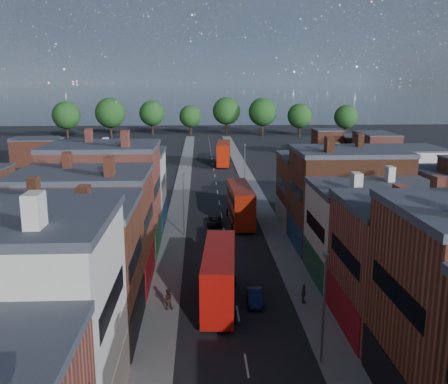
{
  "coord_description": "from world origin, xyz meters",
  "views": [
    {
      "loc": [
        -3.06,
        -30.95,
        19.12
      ],
      "look_at": [
        0.0,
        32.25,
        5.24
      ],
      "focal_mm": 40.0,
      "sensor_mm": 36.0,
      "label": 1
    }
  ],
  "objects": [
    {
      "name": "car_2",
      "position": [
        -1.2,
        34.92,
        0.56
      ],
      "size": [
        2.11,
        4.14,
        1.12
      ],
      "primitive_type": "imported",
      "rotation": [
        0.0,
        0.0,
        -0.06
      ],
      "color": "black",
      "rests_on": "ground"
    },
    {
      "name": "bus_1",
      "position": [
        2.42,
        35.96,
        2.83
      ],
      "size": [
        3.38,
        12.22,
        5.24
      ],
      "rotation": [
        0.0,
        0.0,
        0.03
      ],
      "color": "#B7200A",
      "rests_on": "ground"
    },
    {
      "name": "ped_1",
      "position": [
        -5.95,
        8.91,
        1.03
      ],
      "size": [
        0.91,
        0.53,
        1.83
      ],
      "primitive_type": "imported",
      "rotation": [
        0.0,
        0.0,
        3.19
      ],
      "color": "#3C2018",
      "rests_on": "pavement_west"
    },
    {
      "name": "bus_0",
      "position": [
        -1.5,
        10.02,
        2.71
      ],
      "size": [
        3.56,
        11.79,
        5.02
      ],
      "rotation": [
        0.0,
        0.0,
        -0.07
      ],
      "color": "red",
      "rests_on": "ground"
    },
    {
      "name": "pavement_west",
      "position": [
        -6.5,
        50.0,
        0.06
      ],
      "size": [
        3.0,
        200.0,
        0.12
      ],
      "primitive_type": "cube",
      "color": "gray",
      "rests_on": "ground"
    },
    {
      "name": "pavement_east",
      "position": [
        6.5,
        50.0,
        0.06
      ],
      "size": [
        3.0,
        200.0,
        0.12
      ],
      "primitive_type": "cube",
      "color": "gray",
      "rests_on": "ground"
    },
    {
      "name": "bus_2",
      "position": [
        2.52,
        85.94,
        2.93
      ],
      "size": [
        3.88,
        12.77,
        5.44
      ],
      "rotation": [
        0.0,
        0.0,
        -0.07
      ],
      "color": "#A81B07",
      "rests_on": "ground"
    },
    {
      "name": "car_1",
      "position": [
        1.66,
        9.89,
        0.6
      ],
      "size": [
        1.5,
        3.72,
        1.2
      ],
      "primitive_type": "imported",
      "rotation": [
        0.0,
        0.0,
        -0.06
      ],
      "color": "#122250",
      "rests_on": "ground"
    },
    {
      "name": "lamp_post_1",
      "position": [
        5.2,
        0.0,
        4.7
      ],
      "size": [
        0.25,
        0.7,
        8.12
      ],
      "color": "slate",
      "rests_on": "ground"
    },
    {
      "name": "car_3",
      "position": [
        3.18,
        48.42,
        0.59
      ],
      "size": [
        2.08,
        4.21,
        1.18
      ],
      "primitive_type": "imported",
      "rotation": [
        0.0,
        0.0,
        0.11
      ],
      "color": "white",
      "rests_on": "ground"
    },
    {
      "name": "lamp_post_2",
      "position": [
        -5.2,
        30.0,
        4.7
      ],
      "size": [
        0.25,
        0.7,
        8.12
      ],
      "color": "slate",
      "rests_on": "ground"
    },
    {
      "name": "ped_3",
      "position": [
        5.92,
        9.56,
        1.0
      ],
      "size": [
        0.84,
        1.13,
        1.76
      ],
      "primitive_type": "imported",
      "rotation": [
        0.0,
        0.0,
        1.16
      ],
      "color": "#5A554D",
      "rests_on": "pavement_east"
    },
    {
      "name": "ground",
      "position": [
        0.0,
        0.0,
        0.0
      ],
      "size": [
        400.0,
        400.0,
        0.0
      ],
      "primitive_type": "plane",
      "color": "black",
      "rests_on": "ground"
    },
    {
      "name": "lamp_post_3",
      "position": [
        5.2,
        60.0,
        4.7
      ],
      "size": [
        0.25,
        0.7,
        8.12
      ],
      "color": "slate",
      "rests_on": "ground"
    },
    {
      "name": "terrace_west",
      "position": [
        -14.0,
        0.0,
        5.98
      ],
      "size": [
        12.0,
        80.0,
        11.97
      ],
      "primitive_type": "cube",
      "color": "brown",
      "rests_on": "ground"
    }
  ]
}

